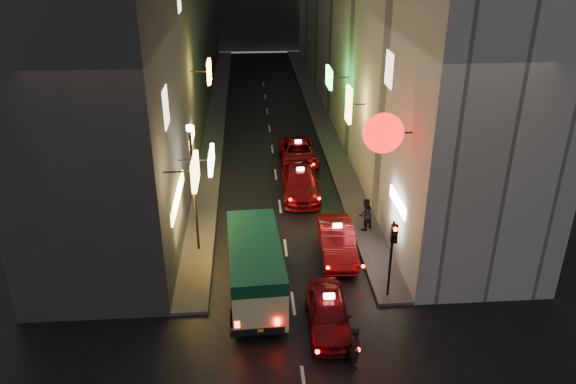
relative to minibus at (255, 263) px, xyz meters
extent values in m
cube|color=#373432|center=(-6.47, 24.84, 7.37)|extent=(6.00, 52.00, 18.00)
cube|color=#F7C656|center=(-2.22, 0.56, 3.95)|extent=(0.18, 1.80, 1.09)
cube|color=white|center=(-1.91, 5.21, 2.55)|extent=(0.18, 2.42, 0.78)
cube|color=yellow|center=(-2.34, 13.90, 4.74)|extent=(0.18, 1.56, 1.31)
cube|color=#F7C656|center=(-3.45, 3.11, 1.37)|extent=(0.10, 3.63, 0.55)
cube|color=yellow|center=(-3.45, 4.19, 1.37)|extent=(0.10, 4.01, 0.55)
cube|color=#F7C656|center=(-3.45, 11.77, 1.37)|extent=(0.10, 2.87, 0.55)
cube|color=#FFE5B2|center=(-3.46, 2.84, 5.87)|extent=(0.06, 1.30, 1.60)
cube|color=#B2ACA4|center=(9.53, 24.84, 7.37)|extent=(6.00, 52.00, 18.00)
cylinder|color=#F20A0A|center=(5.34, 1.43, 5.01)|extent=(1.68, 0.18, 1.68)
cube|color=#F7C656|center=(5.58, 10.62, 3.50)|extent=(0.18, 1.19, 2.01)
cube|color=#32FE45|center=(5.21, 15.96, 3.75)|extent=(0.18, 1.93, 1.23)
cube|color=white|center=(6.51, 2.46, 1.37)|extent=(0.10, 2.62, 0.55)
cube|color=#FFE5B2|center=(6.52, 5.84, 6.57)|extent=(0.06, 1.30, 1.60)
cube|color=#4E4B48|center=(-2.72, 24.84, -1.56)|extent=(1.50, 52.00, 0.15)
cube|color=#4E4B48|center=(5.78, 24.84, -1.56)|extent=(1.50, 52.00, 0.15)
cube|color=#F1E796|center=(0.00, -0.02, -0.16)|extent=(2.37, 6.05, 2.19)
cube|color=#0D4327|center=(0.00, -0.02, 0.68)|extent=(2.39, 6.07, 0.55)
cube|color=black|center=(0.00, 0.28, 0.05)|extent=(2.28, 3.67, 0.50)
cube|color=black|center=(0.00, -2.95, -1.11)|extent=(2.05, 0.28, 0.30)
cube|color=#FF0A05|center=(-0.75, -3.02, -0.71)|extent=(0.18, 0.06, 0.28)
cube|color=#FF0A05|center=(0.75, -3.02, -0.71)|extent=(0.18, 0.06, 0.28)
cylinder|color=black|center=(-0.92, 1.89, -1.26)|extent=(0.22, 0.76, 0.76)
cylinder|color=black|center=(0.92, -1.93, -1.26)|extent=(0.22, 0.76, 0.76)
imported|color=maroon|center=(2.76, -2.30, -0.83)|extent=(2.20, 5.13, 1.62)
cube|color=white|center=(2.76, -2.30, 0.07)|extent=(0.42, 0.19, 0.16)
sphere|color=#FF0A05|center=(2.05, -4.61, -0.80)|extent=(0.16, 0.16, 0.16)
sphere|color=#FF0A05|center=(3.48, -4.61, -0.80)|extent=(0.16, 0.16, 0.16)
imported|color=maroon|center=(3.90, 3.03, -0.77)|extent=(2.42, 5.53, 1.73)
cube|color=white|center=(3.90, 3.03, 0.19)|extent=(0.43, 0.19, 0.16)
sphere|color=#FF0A05|center=(3.13, 0.55, -0.74)|extent=(0.16, 0.16, 0.16)
sphere|color=#FF0A05|center=(4.67, 0.55, -0.74)|extent=(0.16, 0.16, 0.16)
imported|color=maroon|center=(2.81, 9.83, -0.75)|extent=(2.42, 5.61, 1.77)
cube|color=white|center=(2.81, 9.83, 0.22)|extent=(0.42, 0.19, 0.16)
sphere|color=#FF0A05|center=(2.03, 7.31, -0.73)|extent=(0.16, 0.16, 0.16)
sphere|color=#FF0A05|center=(3.59, 7.31, -0.73)|extent=(0.16, 0.16, 0.16)
imported|color=maroon|center=(3.12, 14.63, -0.80)|extent=(2.19, 5.28, 1.67)
cube|color=white|center=(3.12, 14.63, 0.13)|extent=(0.42, 0.18, 0.16)
sphere|color=#FF0A05|center=(2.38, 12.24, -0.77)|extent=(0.16, 0.16, 0.16)
sphere|color=#FF0A05|center=(3.86, 12.24, -0.77)|extent=(0.16, 0.16, 0.16)
imported|color=black|center=(3.41, -4.44, -0.70)|extent=(0.43, 0.63, 1.87)
imported|color=black|center=(5.67, 5.13, -0.51)|extent=(0.86, 0.80, 1.94)
cylinder|color=black|center=(5.53, -0.56, 0.27)|extent=(0.10, 0.10, 3.50)
cube|color=black|center=(5.53, -0.74, 1.57)|extent=(0.26, 0.18, 0.80)
sphere|color=#FF0A05|center=(5.53, -0.85, 1.84)|extent=(0.18, 0.18, 0.18)
sphere|color=black|center=(5.53, -0.85, 1.57)|extent=(0.17, 0.17, 0.17)
sphere|color=black|center=(5.53, -0.85, 1.30)|extent=(0.17, 0.17, 0.17)
cylinder|color=black|center=(-2.67, 3.84, 1.52)|extent=(0.12, 0.12, 6.00)
cylinder|color=#FFE5BF|center=(-2.67, 3.84, 4.62)|extent=(0.28, 0.28, 0.25)
camera|label=1|loc=(-0.09, -19.72, 12.55)|focal=35.00mm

